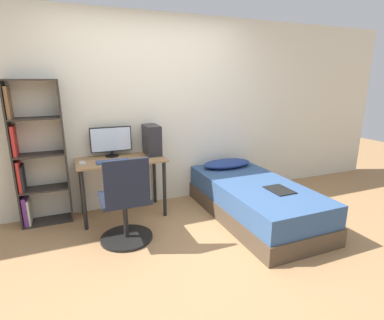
% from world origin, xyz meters
% --- Properties ---
extents(ground_plane, '(14.00, 14.00, 0.00)m').
position_xyz_m(ground_plane, '(0.00, 0.00, 0.00)').
color(ground_plane, '#9E754C').
extents(wall_back, '(8.00, 0.05, 2.50)m').
position_xyz_m(wall_back, '(0.00, 1.56, 1.25)').
color(wall_back, silver).
rests_on(wall_back, ground_plane).
extents(desk, '(1.06, 0.57, 0.74)m').
position_xyz_m(desk, '(-0.48, 1.25, 0.62)').
color(desk, '#997047').
rests_on(desk, ground_plane).
extents(bookshelf, '(0.56, 0.26, 1.69)m').
position_xyz_m(bookshelf, '(-1.44, 1.41, 0.79)').
color(bookshelf, '#2D2823').
rests_on(bookshelf, ground_plane).
extents(office_chair, '(0.56, 0.56, 0.95)m').
position_xyz_m(office_chair, '(-0.56, 0.57, 0.37)').
color(office_chair, black).
rests_on(office_chair, ground_plane).
extents(bed, '(0.95, 1.95, 0.46)m').
position_xyz_m(bed, '(1.02, 0.56, 0.23)').
color(bed, '#4C3D2D').
rests_on(bed, ground_plane).
extents(pillow, '(0.72, 0.36, 0.11)m').
position_xyz_m(pillow, '(1.02, 1.28, 0.51)').
color(pillow, navy).
rests_on(pillow, bed).
extents(magazine, '(0.24, 0.32, 0.01)m').
position_xyz_m(magazine, '(1.12, 0.22, 0.46)').
color(magazine, black).
rests_on(magazine, bed).
extents(monitor, '(0.51, 0.17, 0.37)m').
position_xyz_m(monitor, '(-0.55, 1.44, 0.94)').
color(monitor, black).
rests_on(monitor, desk).
extents(keyboard, '(0.38, 0.14, 0.02)m').
position_xyz_m(keyboard, '(-0.59, 1.14, 0.75)').
color(keyboard, '#33477A').
rests_on(keyboard, desk).
extents(pc_tower, '(0.18, 0.34, 0.38)m').
position_xyz_m(pc_tower, '(-0.06, 1.35, 0.93)').
color(pc_tower, '#232328').
rests_on(pc_tower, desk).
extents(mouse, '(0.06, 0.09, 0.02)m').
position_xyz_m(mouse, '(-0.35, 1.14, 0.75)').
color(mouse, black).
rests_on(mouse, desk).
extents(phone, '(0.07, 0.14, 0.01)m').
position_xyz_m(phone, '(-0.92, 1.23, 0.74)').
color(phone, '#B7B7BC').
rests_on(phone, desk).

